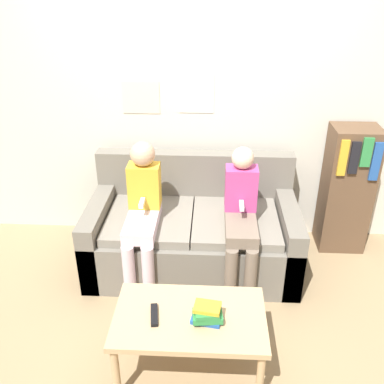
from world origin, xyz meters
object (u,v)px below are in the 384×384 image
at_px(coffee_table, 190,322).
at_px(bookshelf, 347,189).
at_px(person_right, 241,214).
at_px(person_left, 143,208).
at_px(tv_remote, 154,315).
at_px(couch, 193,233).

xyz_separation_m(coffee_table, bookshelf, (1.26, 1.43, 0.17)).
relative_size(person_right, bookshelf, 0.97).
bearing_deg(person_left, coffee_table, -65.82).
bearing_deg(tv_remote, bookshelf, 36.64).
bearing_deg(person_left, person_right, -0.61).
bearing_deg(person_right, couch, 149.80).
xyz_separation_m(coffee_table, tv_remote, (-0.20, -0.02, 0.06)).
xyz_separation_m(person_right, tv_remote, (-0.54, -0.91, -0.16)).
distance_m(couch, bookshelf, 1.36).
relative_size(person_left, tv_remote, 6.30).
distance_m(person_right, bookshelf, 1.07).
bearing_deg(person_left, bookshelf, 17.81).
relative_size(coffee_table, person_left, 0.81).
height_order(couch, coffee_table, couch).
height_order(person_left, bookshelf, bookshelf).
height_order(coffee_table, tv_remote, tv_remote).
distance_m(couch, tv_remote, 1.14).
height_order(coffee_table, bookshelf, bookshelf).
bearing_deg(bookshelf, person_left, -162.19).
relative_size(coffee_table, person_right, 0.83).
height_order(person_right, tv_remote, person_right).
xyz_separation_m(coffee_table, person_left, (-0.40, 0.90, 0.24)).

